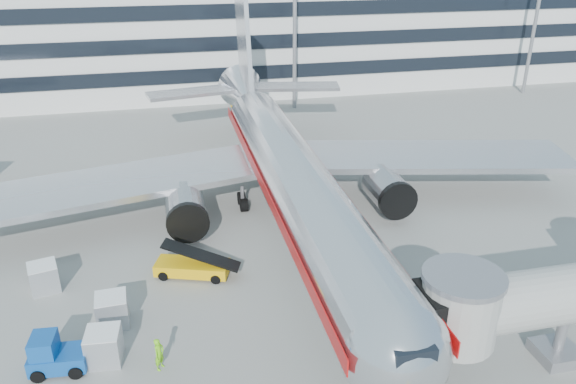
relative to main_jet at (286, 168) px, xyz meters
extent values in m
plane|color=gray|center=(0.00, -11.72, -4.23)|extent=(180.00, 180.00, 0.00)
cube|color=yellow|center=(0.00, -1.72, -4.23)|extent=(0.25, 70.00, 0.01)
cylinder|color=silver|center=(0.00, -3.72, -0.03)|extent=(5.00, 36.00, 5.00)
sphere|color=silver|center=(0.00, -21.72, -0.03)|extent=(5.00, 5.00, 5.00)
cone|color=silver|center=(0.00, 19.28, 0.57)|extent=(5.00, 10.00, 5.00)
cube|color=black|center=(0.00, -23.22, 1.09)|extent=(1.80, 1.20, 0.90)
cube|color=#B7B7BC|center=(13.00, 1.78, -0.83)|extent=(24.95, 12.07, 0.50)
cube|color=#B7B7BC|center=(-13.00, 1.78, -0.83)|extent=(24.95, 12.07, 0.50)
cylinder|color=#99999E|center=(8.00, -1.72, -2.03)|extent=(3.00, 4.20, 3.00)
cylinder|color=#99999E|center=(-8.00, -1.72, -2.03)|extent=(3.00, 4.20, 3.00)
cylinder|color=black|center=(8.00, -3.72, -2.03)|extent=(3.10, 0.50, 3.10)
cylinder|color=black|center=(-8.00, -3.72, -2.03)|extent=(3.10, 0.50, 3.10)
cube|color=#B7B7BC|center=(0.00, 19.78, 4.97)|extent=(0.45, 9.39, 13.72)
cube|color=#B7B7BC|center=(5.50, 20.28, 1.17)|extent=(10.41, 4.94, 0.35)
cube|color=#B7B7BC|center=(-5.50, 20.28, 1.17)|extent=(10.41, 4.94, 0.35)
cylinder|color=gray|center=(0.00, -19.72, -3.33)|extent=(0.24, 0.24, 1.80)
cylinder|color=black|center=(0.00, -19.72, -3.78)|extent=(0.35, 0.90, 0.90)
cylinder|color=gray|center=(3.20, 2.28, -3.23)|extent=(0.30, 0.30, 2.00)
cylinder|color=gray|center=(-3.20, 2.28, -3.23)|extent=(0.30, 0.30, 2.00)
cube|color=#BB0D0D|center=(2.52, -3.72, 0.27)|extent=(0.06, 38.00, 0.90)
cube|color=#BB0D0D|center=(-2.52, -3.72, 0.27)|extent=(0.06, 38.00, 0.90)
cylinder|color=#A8A8A3|center=(10.50, -19.72, -0.03)|extent=(13.00, 3.00, 3.00)
cylinder|color=#A8A8A3|center=(4.20, -19.72, -0.03)|extent=(3.80, 3.80, 3.40)
cylinder|color=gray|center=(4.20, -19.72, 1.87)|extent=(4.00, 4.00, 0.30)
cube|color=black|center=(2.90, -19.72, -0.03)|extent=(1.40, 2.60, 2.60)
cylinder|color=gray|center=(10.50, -19.72, -2.63)|extent=(0.56, 0.56, 3.20)
cube|color=gray|center=(10.50, -19.72, -3.88)|extent=(2.20, 2.20, 0.70)
cylinder|color=black|center=(9.60, -19.72, -3.88)|extent=(0.35, 0.70, 0.70)
cylinder|color=black|center=(11.40, -19.72, -3.88)|extent=(0.35, 0.70, 0.70)
cube|color=silver|center=(0.00, 46.28, 3.27)|extent=(150.00, 24.00, 15.00)
cube|color=black|center=(0.00, 34.18, -0.23)|extent=(150.00, 0.30, 1.80)
cube|color=black|center=(0.00, 34.18, 3.77)|extent=(150.00, 0.30, 1.80)
cube|color=black|center=(0.00, 34.18, 7.77)|extent=(150.00, 0.30, 1.80)
cylinder|color=gray|center=(8.00, 30.28, 8.27)|extent=(0.50, 0.50, 25.00)
cylinder|color=gray|center=(42.00, 30.28, 8.27)|extent=(0.50, 0.50, 25.00)
cube|color=#E6AA09|center=(-8.04, -7.15, -3.63)|extent=(5.17, 3.27, 0.77)
cube|color=black|center=(-8.04, -7.15, -2.63)|extent=(5.22, 2.83, 1.69)
cylinder|color=black|center=(-9.46, -5.83, -3.90)|extent=(0.73, 0.51, 0.66)
cylinder|color=black|center=(-9.97, -7.29, -3.90)|extent=(0.73, 0.51, 0.66)
cylinder|color=black|center=(-6.12, -7.00, -3.90)|extent=(0.73, 0.51, 0.66)
cylinder|color=black|center=(-6.63, -8.46, -3.90)|extent=(0.73, 0.51, 0.66)
cube|color=#0D4493|center=(-15.49, -14.64, -3.56)|extent=(3.03, 1.90, 0.93)
cube|color=#0D4493|center=(-16.10, -14.59, -2.63)|extent=(1.37, 1.65, 1.14)
cube|color=black|center=(-16.10, -14.59, -2.27)|extent=(1.25, 1.44, 0.10)
cylinder|color=black|center=(-16.34, -13.79, -3.87)|extent=(0.75, 0.37, 0.72)
cylinder|color=black|center=(-16.48, -15.33, -3.87)|extent=(0.75, 0.37, 0.72)
cylinder|color=black|center=(-14.49, -13.95, -3.87)|extent=(0.75, 0.37, 0.72)
cylinder|color=black|center=(-14.63, -15.49, -3.87)|extent=(0.75, 0.37, 0.72)
cube|color=#B8BBC0|center=(-13.22, -14.45, -3.33)|extent=(1.91, 1.91, 1.82)
cube|color=white|center=(-13.22, -14.45, -2.39)|extent=(1.91, 1.91, 0.07)
cube|color=#B8BBC0|center=(-17.41, -6.69, -3.35)|extent=(2.07, 2.07, 1.77)
cube|color=white|center=(-17.41, -6.69, -2.45)|extent=(2.07, 2.07, 0.07)
cube|color=#B8BBC0|center=(-12.96, -11.30, -3.32)|extent=(1.86, 1.86, 1.83)
cube|color=white|center=(-12.96, -11.30, -2.39)|extent=(1.86, 1.86, 0.07)
imported|color=#72D616|center=(-10.37, -15.75, -3.29)|extent=(0.76, 0.82, 1.89)
camera|label=1|loc=(-8.97, -39.70, 16.65)|focal=35.00mm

